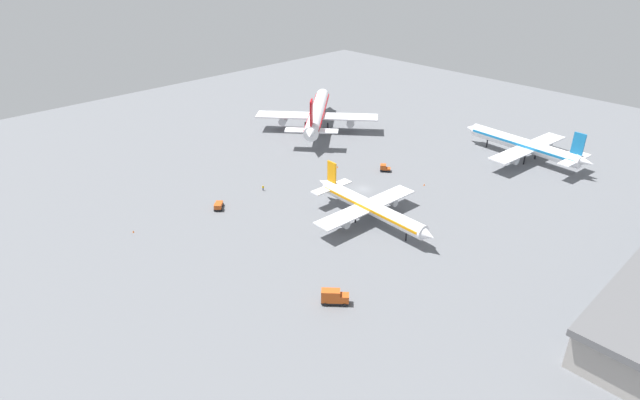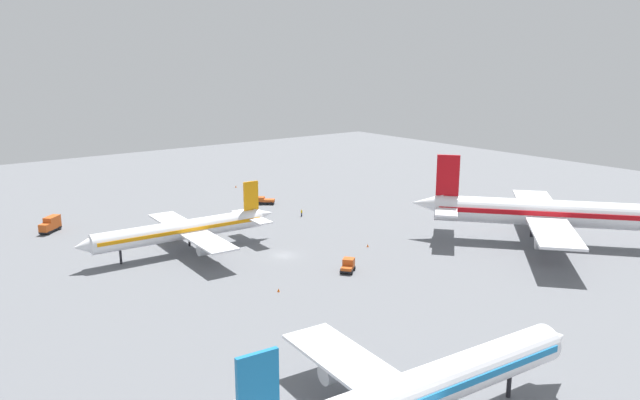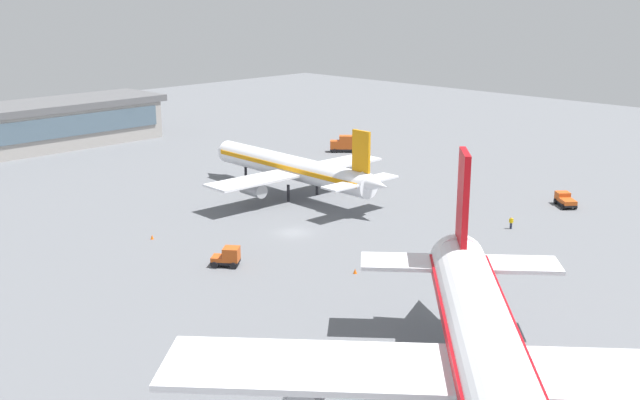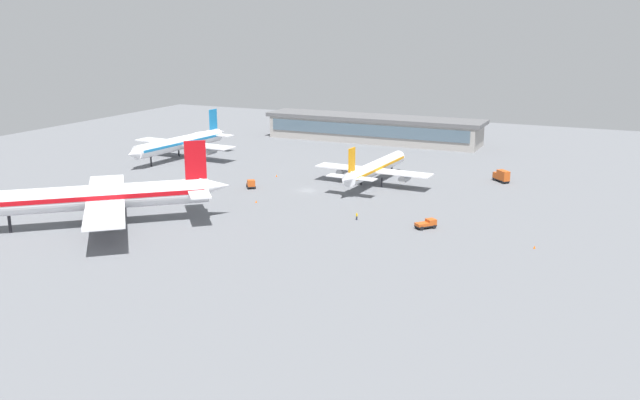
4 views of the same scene
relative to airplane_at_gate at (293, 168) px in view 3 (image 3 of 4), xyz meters
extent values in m
plane|color=slate|center=(13.36, 14.08, -4.44)|extent=(288.00, 288.00, 0.00)
cylinder|color=white|center=(-0.02, -0.45, 0.00)|extent=(5.41, 33.81, 3.70)
cone|color=white|center=(-0.94, -18.37, 0.00)|extent=(3.70, 3.88, 3.52)
cone|color=white|center=(0.89, 17.47, 0.56)|extent=(3.19, 4.77, 2.96)
cube|color=orange|center=(-0.02, -0.45, 0.28)|extent=(5.42, 32.47, 0.67)
cube|color=white|center=(0.06, 1.23, -0.37)|extent=(32.21, 7.01, 0.33)
cylinder|color=#A5A8AD|center=(9.01, 0.78, -1.67)|extent=(2.26, 4.47, 2.04)
cylinder|color=#A5A8AD|center=(-8.88, 1.69, -1.67)|extent=(2.26, 4.47, 2.04)
cube|color=white|center=(0.75, 14.68, 0.37)|extent=(12.93, 3.66, 0.27)
cube|color=orange|center=(0.75, 14.68, 4.82)|extent=(0.56, 3.25, 5.92)
cylinder|color=black|center=(-0.62, -12.22, -3.15)|extent=(0.44, 0.44, 2.59)
cylinder|color=black|center=(3.07, 2.09, -3.15)|extent=(0.44, 0.44, 2.59)
cylinder|color=black|center=(-2.84, 2.39, -3.15)|extent=(0.44, 0.44, 2.59)
cylinder|color=white|center=(40.43, 61.52, 1.89)|extent=(39.82, 35.25, 5.28)
cone|color=white|center=(21.04, 44.87, 2.68)|extent=(7.75, 7.50, 4.22)
cube|color=red|center=(40.43, 61.52, 2.28)|extent=(38.43, 34.08, 0.95)
cube|color=white|center=(38.61, 59.96, 1.36)|extent=(35.51, 39.56, 0.47)
cylinder|color=#A5A8AD|center=(46.93, 50.28, -0.49)|extent=(6.62, 6.26, 2.90)
cube|color=white|center=(24.06, 47.46, 2.42)|extent=(15.13, 16.62, 0.38)
cube|color=red|center=(24.06, 47.46, 8.75)|extent=(3.86, 3.43, 8.44)
cube|color=black|center=(27.90, 17.70, -3.89)|extent=(3.46, 3.69, 0.30)
cube|color=#BF4C19|center=(27.48, 18.26, -2.94)|extent=(2.60, 2.59, 1.60)
cube|color=#3F596B|center=(26.98, 18.90, -2.62)|extent=(1.31, 1.04, 0.90)
cube|color=#BF4C19|center=(28.46, 16.99, -3.49)|extent=(2.36, 2.27, 0.50)
cylinder|color=black|center=(26.47, 18.01, -4.04)|extent=(0.73, 0.82, 0.80)
cylinder|color=black|center=(27.97, 19.17, -4.04)|extent=(0.73, 0.82, 0.80)
cylinder|color=black|center=(27.84, 16.23, -4.04)|extent=(0.73, 0.82, 0.80)
cylinder|color=black|center=(29.34, 17.40, -4.04)|extent=(0.73, 0.82, 0.80)
cube|color=black|center=(-23.84, 33.70, -3.89)|extent=(4.34, 4.55, 0.30)
cube|color=#BF4C19|center=(-24.70, 32.73, -3.14)|extent=(2.62, 2.61, 1.20)
cube|color=#3F596B|center=(-25.24, 32.12, -2.90)|extent=(1.25, 1.12, 0.67)
cube|color=#BF4C19|center=(-23.24, 34.37, -3.44)|extent=(3.15, 3.21, 0.60)
cylinder|color=black|center=(-24.15, 31.92, -4.04)|extent=(0.75, 0.80, 0.80)
cylinder|color=black|center=(-25.57, 33.18, -4.04)|extent=(0.75, 0.80, 0.80)
cylinder|color=black|center=(-22.11, 34.22, -4.04)|extent=(0.75, 0.80, 0.80)
cylinder|color=black|center=(-23.53, 35.48, -4.04)|extent=(0.75, 0.80, 0.80)
cube|color=black|center=(-30.26, -17.01, -3.89)|extent=(5.22, 5.38, 0.30)
cube|color=#BF4C19|center=(-28.96, -18.40, -2.94)|extent=(2.62, 2.61, 1.60)
cube|color=#3F596B|center=(-28.40, -18.99, -2.62)|extent=(1.22, 1.15, 0.90)
cube|color=#BF4C19|center=(-30.88, -16.36, -2.44)|extent=(3.99, 4.07, 2.60)
cylinder|color=black|center=(-28.22, -17.79, -4.04)|extent=(0.77, 0.79, 0.80)
cylinder|color=black|center=(-29.61, -19.09, -4.04)|extent=(0.77, 0.79, 0.80)
cylinder|color=black|center=(-30.91, -14.93, -4.04)|extent=(0.77, 0.79, 0.80)
cylinder|color=black|center=(-32.29, -16.23, -4.04)|extent=(0.77, 0.79, 0.80)
cylinder|color=#1E2338|center=(-8.30, 33.83, -4.02)|extent=(0.45, 0.45, 0.85)
cylinder|color=yellow|center=(-8.30, 33.83, -3.29)|extent=(0.53, 0.53, 0.60)
sphere|color=tan|center=(-8.30, 33.83, -2.88)|extent=(0.22, 0.22, 0.22)
cylinder|color=yellow|center=(-8.45, 34.02, -3.29)|extent=(0.10, 0.10, 0.54)
cylinder|color=yellow|center=(-8.15, 33.64, -3.29)|extent=(0.10, 0.10, 0.54)
cone|color=#EA590C|center=(28.21, 2.99, -4.14)|extent=(0.44, 0.44, 0.60)
cone|color=#EA590C|center=(19.18, 30.20, -4.14)|extent=(0.44, 0.44, 0.60)
camera|label=1|loc=(-90.51, -74.67, 62.50)|focal=28.99mm
camera|label=2|loc=(104.16, -46.83, 31.86)|focal=33.86mm
camera|label=3|loc=(81.59, 85.66, 26.93)|focal=43.72mm
camera|label=4|loc=(-61.35, 168.64, 37.76)|focal=38.51mm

